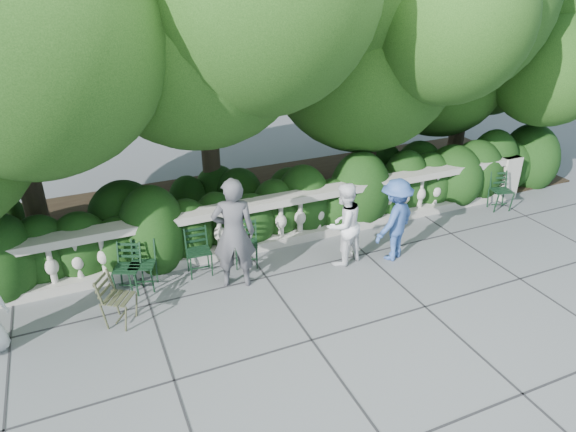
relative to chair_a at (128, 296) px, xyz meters
name	(u,v)px	position (x,y,z in m)	size (l,w,h in m)	color
ground	(312,295)	(2.78, -1.19, 0.00)	(90.00, 90.00, 0.00)	#53565B
balustrade	(271,223)	(2.78, 0.61, 0.49)	(12.00, 0.44, 1.00)	#9E998E
shrub_hedge	(250,220)	(2.78, 1.81, 0.00)	(15.00, 2.60, 1.70)	black
tree_canopy	(275,19)	(3.47, 2.00, 3.96)	(15.04, 6.52, 6.78)	#3F3023
chair_a	(128,296)	(0.00, 0.00, 0.00)	(0.44, 0.48, 0.84)	black
chair_b	(202,278)	(1.26, 0.05, 0.00)	(0.44, 0.48, 0.84)	black
chair_c	(144,292)	(0.25, 0.00, 0.00)	(0.44, 0.48, 0.84)	black
chair_d	(247,269)	(2.07, -0.01, 0.00)	(0.44, 0.48, 0.84)	black
chair_f	(501,212)	(7.95, -0.03, 0.00)	(0.44, 0.48, 0.84)	black
chair_weathered	(132,324)	(-0.05, -0.75, 0.00)	(0.44, 0.48, 0.84)	black
person_woman_grey	(234,233)	(1.75, -0.36, 0.97)	(0.71, 0.46, 1.93)	#46454B
person_casual_man	(344,224)	(3.73, -0.46, 0.77)	(0.75, 0.58, 1.54)	white
person_older_blue	(395,220)	(4.66, -0.68, 0.77)	(1.00, 0.57, 1.55)	#314F93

